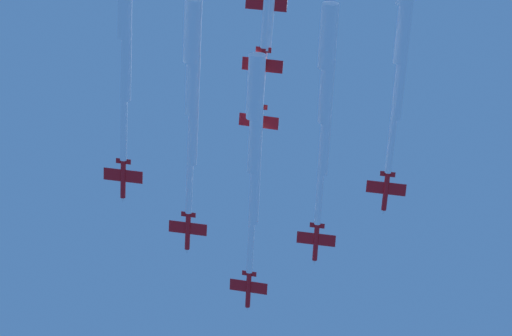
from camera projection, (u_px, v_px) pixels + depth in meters
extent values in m
cylinder|color=red|center=(248.00, 289.00, 234.14)|extent=(4.78, 8.77, 1.30)
cone|color=white|center=(247.00, 309.00, 236.08)|extent=(1.65, 1.69, 1.24)
cylinder|color=black|center=(249.00, 270.00, 232.32)|extent=(1.14, 0.94, 0.98)
ellipsoid|color=black|center=(248.00, 296.00, 235.33)|extent=(1.57, 2.09, 0.82)
cube|color=red|center=(249.00, 287.00, 233.89)|extent=(8.64, 5.77, 1.86)
cube|color=white|center=(232.00, 284.00, 234.62)|extent=(1.56, 2.39, 0.24)
cube|color=white|center=(266.00, 289.00, 233.29)|extent=(1.56, 2.39, 0.24)
cube|color=red|center=(249.00, 274.00, 232.70)|extent=(3.33, 2.27, 0.76)
cube|color=white|center=(250.00, 272.00, 233.56)|extent=(1.02, 1.49, 1.88)
cylinder|color=white|center=(251.00, 244.00, 229.94)|extent=(6.97, 13.19, 1.66)
cylinder|color=white|center=(255.00, 194.00, 225.34)|extent=(7.73, 13.52, 2.49)
cylinder|color=white|center=(255.00, 141.00, 220.86)|extent=(8.49, 13.85, 3.32)
cylinder|color=white|center=(256.00, 87.00, 216.39)|extent=(9.25, 14.18, 4.14)
cylinder|color=red|center=(188.00, 230.00, 230.89)|extent=(4.65, 8.78, 1.26)
cone|color=white|center=(187.00, 251.00, 232.82)|extent=(1.61, 1.66, 1.20)
cylinder|color=black|center=(189.00, 210.00, 229.07)|extent=(1.10, 0.92, 0.94)
ellipsoid|color=black|center=(188.00, 238.00, 232.07)|extent=(1.53, 2.08, 0.79)
cube|color=red|center=(188.00, 228.00, 230.63)|extent=(8.71, 5.72, 1.46)
cube|color=white|center=(171.00, 226.00, 231.17)|extent=(1.54, 2.39, 0.21)
cube|color=white|center=(205.00, 230.00, 230.22)|extent=(1.54, 2.39, 0.21)
cube|color=red|center=(188.00, 215.00, 229.44)|extent=(3.35, 2.25, 0.60)
cube|color=white|center=(189.00, 213.00, 230.31)|extent=(0.93, 1.45, 1.90)
cylinder|color=white|center=(190.00, 185.00, 226.80)|extent=(6.50, 12.55, 1.60)
cylinder|color=white|center=(193.00, 136.00, 222.46)|extent=(7.24, 12.86, 2.40)
cylinder|color=white|center=(193.00, 85.00, 218.20)|extent=(7.98, 13.17, 3.21)
cylinder|color=white|center=(193.00, 31.00, 213.95)|extent=(8.72, 13.49, 4.01)
cylinder|color=red|center=(316.00, 241.00, 229.63)|extent=(4.77, 8.76, 1.27)
cone|color=white|center=(314.00, 262.00, 231.56)|extent=(1.63, 1.67, 1.21)
cylinder|color=black|center=(317.00, 221.00, 227.81)|extent=(1.11, 0.93, 0.95)
ellipsoid|color=black|center=(316.00, 249.00, 230.81)|extent=(1.55, 2.09, 0.80)
cube|color=red|center=(316.00, 239.00, 229.38)|extent=(8.69, 5.80, 1.57)
cube|color=white|center=(298.00, 237.00, 229.98)|extent=(1.57, 2.39, 0.22)
cube|color=white|center=(334.00, 241.00, 228.90)|extent=(1.57, 2.39, 0.22)
cube|color=red|center=(317.00, 225.00, 228.18)|extent=(3.35, 2.28, 0.64)
cube|color=white|center=(318.00, 224.00, 229.05)|extent=(0.97, 1.46, 1.89)
cylinder|color=white|center=(319.00, 195.00, 225.48)|extent=(6.82, 12.86, 1.62)
cylinder|color=white|center=(325.00, 145.00, 221.00)|extent=(7.56, 13.18, 2.43)
cylinder|color=white|center=(327.00, 91.00, 216.62)|extent=(8.30, 13.51, 3.24)
cylinder|color=white|center=(328.00, 36.00, 212.25)|extent=(9.04, 13.83, 4.04)
cylinder|color=red|center=(123.00, 178.00, 223.72)|extent=(4.63, 8.79, 1.25)
cone|color=white|center=(123.00, 200.00, 225.65)|extent=(1.60, 1.66, 1.19)
cylinder|color=black|center=(123.00, 157.00, 221.90)|extent=(1.10, 0.92, 0.94)
ellipsoid|color=black|center=(124.00, 186.00, 224.90)|extent=(1.52, 2.08, 0.79)
cube|color=red|center=(123.00, 176.00, 223.46)|extent=(8.72, 5.71, 1.39)
cube|color=white|center=(105.00, 173.00, 223.97)|extent=(1.54, 2.39, 0.20)
cube|color=white|center=(141.00, 178.00, 223.08)|extent=(1.54, 2.39, 0.20)
cube|color=red|center=(123.00, 161.00, 222.27)|extent=(3.36, 2.24, 0.58)
cube|color=white|center=(125.00, 160.00, 223.14)|extent=(0.91, 1.45, 1.90)
cylinder|color=white|center=(124.00, 126.00, 219.28)|extent=(7.29, 14.52, 1.59)
cylinder|color=white|center=(126.00, 65.00, 214.23)|extent=(8.03, 14.83, 2.39)
cylinder|color=white|center=(125.00, 1.00, 209.26)|extent=(8.76, 15.14, 3.19)
cylinder|color=red|center=(386.00, 190.00, 225.80)|extent=(4.66, 8.78, 1.25)
cone|color=white|center=(383.00, 212.00, 227.73)|extent=(1.60, 1.66, 1.19)
cylinder|color=black|center=(388.00, 170.00, 223.98)|extent=(1.10, 0.92, 0.94)
ellipsoid|color=black|center=(385.00, 198.00, 226.99)|extent=(1.53, 2.08, 0.79)
cube|color=red|center=(386.00, 188.00, 225.55)|extent=(8.72, 5.73, 1.39)
cube|color=white|center=(368.00, 186.00, 226.06)|extent=(1.55, 2.39, 0.20)
cube|color=white|center=(404.00, 190.00, 225.17)|extent=(1.55, 2.39, 0.20)
cube|color=red|center=(388.00, 174.00, 224.36)|extent=(3.36, 2.25, 0.58)
cube|color=white|center=(388.00, 172.00, 225.23)|extent=(0.92, 1.45, 1.90)
cylinder|color=white|center=(391.00, 142.00, 221.57)|extent=(6.85, 13.34, 1.59)
cylinder|color=white|center=(399.00, 87.00, 216.95)|extent=(7.58, 13.65, 2.39)
cylinder|color=white|center=(403.00, 30.00, 212.40)|extent=(8.31, 13.96, 3.19)
cylinder|color=red|center=(259.00, 124.00, 222.80)|extent=(4.58, 8.82, 1.29)
cone|color=white|center=(257.00, 146.00, 224.73)|extent=(1.62, 1.67, 1.22)
cylinder|color=black|center=(260.00, 102.00, 220.98)|extent=(1.12, 0.92, 0.97)
ellipsoid|color=black|center=(258.00, 132.00, 223.98)|extent=(1.53, 2.09, 0.81)
cube|color=red|center=(259.00, 121.00, 222.55)|extent=(8.68, 5.61, 1.74)
cube|color=white|center=(241.00, 119.00, 223.18)|extent=(1.52, 2.40, 0.23)
cube|color=white|center=(277.00, 124.00, 222.04)|extent=(1.52, 2.40, 0.23)
cube|color=red|center=(260.00, 107.00, 221.36)|extent=(3.34, 2.21, 0.71)
cube|color=white|center=(261.00, 105.00, 222.22)|extent=(0.97, 1.48, 1.89)
cylinder|color=white|center=(263.00, 73.00, 218.59)|extent=(6.68, 13.34, 1.64)
cylinder|color=white|center=(268.00, 17.00, 213.98)|extent=(7.44, 13.64, 2.46)
cylinder|color=red|center=(262.00, 68.00, 217.28)|extent=(4.61, 8.79, 1.26)
cone|color=white|center=(261.00, 91.00, 219.22)|extent=(1.60, 1.66, 1.20)
cylinder|color=black|center=(264.00, 45.00, 215.47)|extent=(1.10, 0.92, 0.94)
ellipsoid|color=black|center=(262.00, 76.00, 218.47)|extent=(1.52, 2.08, 0.79)
cube|color=red|center=(262.00, 65.00, 217.03)|extent=(8.72, 5.68, 1.45)
cube|color=white|center=(244.00, 63.00, 217.56)|extent=(1.54, 2.40, 0.21)
cube|color=white|center=(281.00, 67.00, 216.63)|extent=(1.54, 2.40, 0.21)
cube|color=red|center=(264.00, 50.00, 215.84)|extent=(3.36, 2.23, 0.60)
cube|color=white|center=(264.00, 48.00, 216.71)|extent=(0.92, 1.45, 1.90)
cylinder|color=white|center=(266.00, 16.00, 213.14)|extent=(6.57, 12.88, 1.60)
cylinder|color=red|center=(266.00, 6.00, 213.45)|extent=(4.67, 8.77, 1.25)
cone|color=white|center=(265.00, 31.00, 215.38)|extent=(1.60, 1.66, 1.19)
ellipsoid|color=black|center=(266.00, 15.00, 214.64)|extent=(1.53, 2.08, 0.79)
cube|color=red|center=(266.00, 4.00, 213.20)|extent=(8.72, 5.74, 1.40)
cube|color=white|center=(247.00, 2.00, 213.72)|extent=(1.55, 2.39, 0.20)
cube|color=white|center=(285.00, 5.00, 212.81)|extent=(1.55, 2.39, 0.20)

